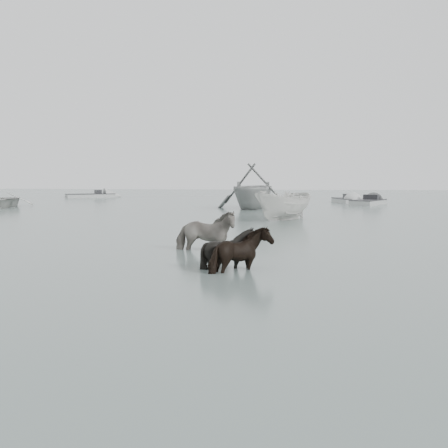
{
  "coord_description": "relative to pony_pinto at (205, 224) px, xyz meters",
  "views": [
    {
      "loc": [
        1.75,
        -13.88,
        2.28
      ],
      "look_at": [
        0.0,
        0.38,
        1.0
      ],
      "focal_mm": 45.0,
      "sensor_mm": 36.0,
      "label": 1
    }
  ],
  "objects": [
    {
      "name": "boat_small",
      "position": [
        2.14,
        11.49,
        0.01
      ],
      "size": [
        3.57,
        4.38,
        1.62
      ],
      "primitive_type": "imported",
      "rotation": [
        0.0,
        0.0,
        -0.56
      ],
      "color": "silver",
      "rests_on": "ground"
    },
    {
      "name": "skiff_port",
      "position": [
        8.19,
        26.49,
        -0.42
      ],
      "size": [
        3.78,
        5.22,
        0.75
      ],
      "primitive_type": null,
      "rotation": [
        0.0,
        0.0,
        1.09
      ],
      "color": "#9EA19E",
      "rests_on": "ground"
    },
    {
      "name": "ground",
      "position": [
        0.82,
        -2.51,
        -0.79
      ],
      "size": [
        140.0,
        140.0,
        0.0
      ],
      "primitive_type": "plane",
      "color": "#576762",
      "rests_on": "ground"
    },
    {
      "name": "pony_dark",
      "position": [
        1.41,
        -3.41,
        -0.11
      ],
      "size": [
        1.55,
        1.67,
        1.37
      ],
      "primitive_type": "imported",
      "rotation": [
        0.0,
        0.0,
        1.24
      ],
      "color": "black",
      "rests_on": "ground"
    },
    {
      "name": "skiff_mid",
      "position": [
        6.94,
        29.06,
        -0.42
      ],
      "size": [
        2.73,
        5.13,
        0.75
      ],
      "primitive_type": null,
      "rotation": [
        0.0,
        0.0,
        -1.33
      ],
      "color": "#A8ABA8",
      "rests_on": "ground"
    },
    {
      "name": "pony_black",
      "position": [
        1.07,
        -2.97,
        -0.15
      ],
      "size": [
        1.45,
        1.37,
        1.28
      ],
      "primitive_type": "imported",
      "rotation": [
        0.0,
        0.0,
        1.22
      ],
      "color": "black",
      "rests_on": "ground"
    },
    {
      "name": "rowboat_trail",
      "position": [
        -0.02,
        20.64,
        0.77
      ],
      "size": [
        5.92,
        6.61,
        3.13
      ],
      "primitive_type": "imported",
      "rotation": [
        0.0,
        0.0,
        3.0
      ],
      "color": "#969996",
      "rests_on": "ground"
    },
    {
      "name": "pony_pinto",
      "position": [
        0.0,
        0.0,
        0.0
      ],
      "size": [
        1.91,
        0.92,
        1.59
      ],
      "primitive_type": "imported",
      "rotation": [
        0.0,
        0.0,
        1.54
      ],
      "color": "black",
      "rests_on": "ground"
    },
    {
      "name": "skiff_far",
      "position": [
        -17.1,
        36.47,
        -0.42
      ],
      "size": [
        6.24,
        4.81,
        0.75
      ],
      "primitive_type": null,
      "rotation": [
        0.0,
        0.0,
        0.57
      ],
      "color": "#9FA29F",
      "rests_on": "ground"
    }
  ]
}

